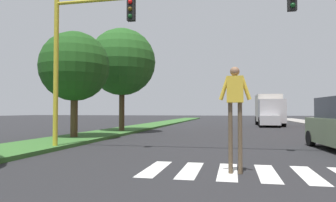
{
  "coord_description": "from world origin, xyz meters",
  "views": [
    {
      "loc": [
        -0.31,
        0.84,
        1.45
      ],
      "look_at": [
        -3.46,
        15.7,
        1.95
      ],
      "focal_mm": 32.95,
      "sensor_mm": 36.0,
      "label": 1
    }
  ],
  "objects_px": {
    "tree_mid": "(75,67)",
    "tree_far": "(122,62)",
    "truck_box_delivery": "(269,109)",
    "sedan_midblock": "(269,118)",
    "pedestrian_performer": "(235,102)",
    "traffic_light_gantry": "(132,29)"
  },
  "relations": [
    {
      "from": "tree_far",
      "to": "truck_box_delivery",
      "type": "bearing_deg",
      "value": 49.31
    },
    {
      "from": "tree_mid",
      "to": "traffic_light_gantry",
      "type": "bearing_deg",
      "value": -41.18
    },
    {
      "from": "tree_mid",
      "to": "pedestrian_performer",
      "type": "height_order",
      "value": "tree_mid"
    },
    {
      "from": "tree_mid",
      "to": "truck_box_delivery",
      "type": "distance_m",
      "value": 21.22
    },
    {
      "from": "truck_box_delivery",
      "to": "sedan_midblock",
      "type": "bearing_deg",
      "value": -97.11
    },
    {
      "from": "tree_mid",
      "to": "sedan_midblock",
      "type": "distance_m",
      "value": 19.36
    },
    {
      "from": "tree_mid",
      "to": "traffic_light_gantry",
      "type": "distance_m",
      "value": 5.83
    },
    {
      "from": "pedestrian_performer",
      "to": "sedan_midblock",
      "type": "distance_m",
      "value": 22.76
    },
    {
      "from": "sedan_midblock",
      "to": "truck_box_delivery",
      "type": "distance_m",
      "value": 2.37
    },
    {
      "from": "pedestrian_performer",
      "to": "sedan_midblock",
      "type": "xyz_separation_m",
      "value": [
        3.18,
        22.52,
        -0.86
      ]
    },
    {
      "from": "tree_far",
      "to": "sedan_midblock",
      "type": "height_order",
      "value": "tree_far"
    },
    {
      "from": "tree_mid",
      "to": "sedan_midblock",
      "type": "bearing_deg",
      "value": 54.48
    },
    {
      "from": "sedan_midblock",
      "to": "truck_box_delivery",
      "type": "height_order",
      "value": "truck_box_delivery"
    },
    {
      "from": "tree_mid",
      "to": "tree_far",
      "type": "relative_size",
      "value": 0.78
    },
    {
      "from": "tree_mid",
      "to": "tree_far",
      "type": "bearing_deg",
      "value": 83.51
    },
    {
      "from": "pedestrian_performer",
      "to": "tree_far",
      "type": "bearing_deg",
      "value": 121.13
    },
    {
      "from": "traffic_light_gantry",
      "to": "pedestrian_performer",
      "type": "height_order",
      "value": "traffic_light_gantry"
    },
    {
      "from": "tree_far",
      "to": "pedestrian_performer",
      "type": "distance_m",
      "value": 14.54
    },
    {
      "from": "sedan_midblock",
      "to": "truck_box_delivery",
      "type": "bearing_deg",
      "value": 82.89
    },
    {
      "from": "pedestrian_performer",
      "to": "sedan_midblock",
      "type": "bearing_deg",
      "value": 81.97
    },
    {
      "from": "tree_mid",
      "to": "tree_far",
      "type": "distance_m",
      "value": 5.36
    },
    {
      "from": "sedan_midblock",
      "to": "tree_mid",
      "type": "bearing_deg",
      "value": -125.52
    }
  ]
}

